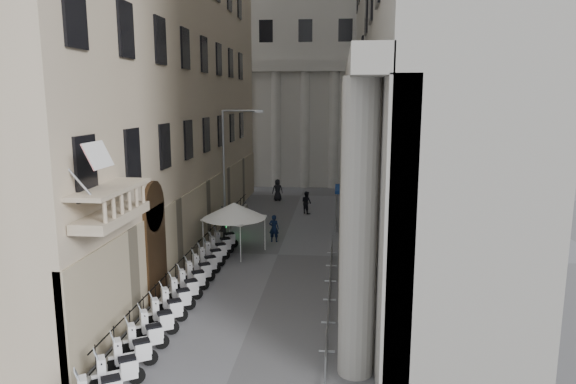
{
  "coord_description": "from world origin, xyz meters",
  "views": [
    {
      "loc": [
        3.57,
        -10.44,
        9.32
      ],
      "look_at": [
        0.96,
        15.73,
        4.5
      ],
      "focal_mm": 32.0,
      "sensor_mm": 36.0,
      "label": 1
    }
  ],
  "objects_px": {
    "info_kiosk": "(224,222)",
    "pedestrian_b": "(306,202)",
    "security_tent": "(229,209)",
    "pedestrian_a": "(274,228)",
    "street_lamp": "(229,162)"
  },
  "relations": [
    {
      "from": "info_kiosk",
      "to": "pedestrian_a",
      "type": "xyz_separation_m",
      "value": [
        3.61,
        -1.1,
        -0.1
      ]
    },
    {
      "from": "info_kiosk",
      "to": "pedestrian_b",
      "type": "relative_size",
      "value": 1.08
    },
    {
      "from": "info_kiosk",
      "to": "pedestrian_b",
      "type": "distance_m",
      "value": 9.16
    },
    {
      "from": "street_lamp",
      "to": "pedestrian_a",
      "type": "xyz_separation_m",
      "value": [
        3.18,
        -1.15,
        -4.22
      ]
    },
    {
      "from": "security_tent",
      "to": "info_kiosk",
      "type": "bearing_deg",
      "value": 109.57
    },
    {
      "from": "security_tent",
      "to": "pedestrian_a",
      "type": "relative_size",
      "value": 2.12
    },
    {
      "from": "street_lamp",
      "to": "pedestrian_b",
      "type": "distance_m",
      "value": 9.83
    },
    {
      "from": "security_tent",
      "to": "street_lamp",
      "type": "relative_size",
      "value": 0.45
    },
    {
      "from": "pedestrian_a",
      "to": "pedestrian_b",
      "type": "height_order",
      "value": "pedestrian_b"
    },
    {
      "from": "info_kiosk",
      "to": "security_tent",
      "type": "bearing_deg",
      "value": -83.81
    },
    {
      "from": "pedestrian_a",
      "to": "pedestrian_b",
      "type": "bearing_deg",
      "value": -93.86
    },
    {
      "from": "pedestrian_a",
      "to": "security_tent",
      "type": "bearing_deg",
      "value": 44.75
    },
    {
      "from": "security_tent",
      "to": "info_kiosk",
      "type": "relative_size",
      "value": 1.93
    },
    {
      "from": "street_lamp",
      "to": "security_tent",
      "type": "bearing_deg",
      "value": -78.92
    },
    {
      "from": "info_kiosk",
      "to": "pedestrian_a",
      "type": "bearing_deg",
      "value": -30.34
    }
  ]
}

